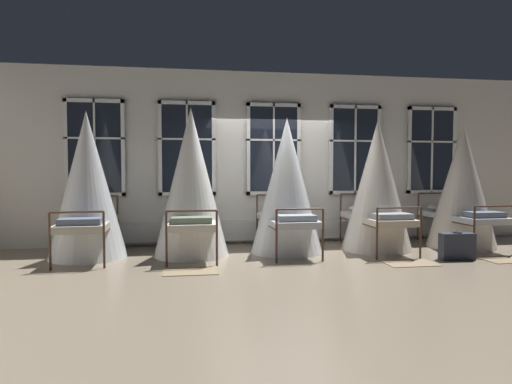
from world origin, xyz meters
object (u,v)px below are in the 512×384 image
object	(u,v)px
cot_fourth	(377,187)
suitcase_dark	(457,246)
cot_third	(287,187)
cot_first	(87,187)
cot_fifth	(462,187)
cot_second	(191,184)

from	to	relation	value
cot_fourth	suitcase_dark	distance (m)	1.73
cot_third	cot_first	bearing A→B (deg)	88.86
cot_fourth	cot_first	bearing A→B (deg)	90.26
cot_first	cot_fifth	bearing A→B (deg)	-91.66
cot_first	cot_fifth	xyz separation A→B (m)	(6.89, -0.07, -0.06)
cot_fourth	suitcase_dark	xyz separation A→B (m)	(0.91, -1.12, -0.95)
cot_third	cot_fourth	distance (m)	1.71
cot_second	cot_third	bearing A→B (deg)	-87.78
cot_second	cot_fifth	xyz separation A→B (m)	(5.15, 0.02, -0.10)
cot_first	cot_third	distance (m)	3.43
cot_fifth	cot_second	bearing A→B (deg)	89.57
cot_fourth	cot_fifth	xyz separation A→B (m)	(1.74, 0.01, -0.03)
cot_third	suitcase_dark	distance (m)	3.02
cot_first	cot_fourth	world-z (taller)	cot_first
cot_first	cot_fourth	bearing A→B (deg)	-91.99
cot_first	cot_fourth	xyz separation A→B (m)	(5.15, -0.08, -0.03)
cot_third	suitcase_dark	xyz separation A→B (m)	(2.63, -1.14, -0.95)
cot_third	suitcase_dark	world-z (taller)	cot_third
cot_fourth	cot_third	bearing A→B (deg)	90.45
cot_second	cot_first	bearing A→B (deg)	88.09
cot_second	suitcase_dark	world-z (taller)	cot_second
cot_first	cot_fifth	distance (m)	6.89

